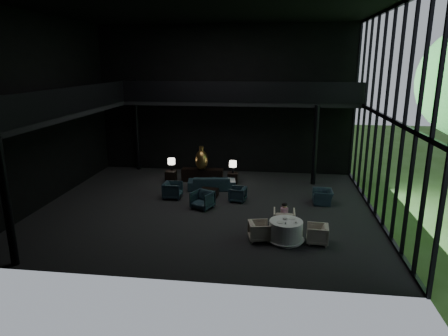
# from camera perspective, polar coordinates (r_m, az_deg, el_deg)

# --- Properties ---
(floor) EXTENTS (14.00, 12.00, 0.02)m
(floor) POSITION_cam_1_polar(r_m,az_deg,el_deg) (17.22, -2.46, -5.59)
(floor) COLOR black
(floor) RESTS_ON ground
(ceiling) EXTENTS (14.00, 12.00, 0.02)m
(ceiling) POSITION_cam_1_polar(r_m,az_deg,el_deg) (16.26, -2.79, 21.86)
(ceiling) COLOR black
(ceiling) RESTS_ON ground
(wall_back) EXTENTS (14.00, 0.04, 8.00)m
(wall_back) POSITION_cam_1_polar(r_m,az_deg,el_deg) (22.16, 0.10, 9.66)
(wall_back) COLOR black
(wall_back) RESTS_ON ground
(wall_front) EXTENTS (14.00, 0.04, 8.00)m
(wall_front) POSITION_cam_1_polar(r_m,az_deg,el_deg) (10.48, -8.29, 3.60)
(wall_front) COLOR black
(wall_front) RESTS_ON ground
(wall_left) EXTENTS (0.04, 12.00, 8.00)m
(wall_left) POSITION_cam_1_polar(r_m,az_deg,el_deg) (18.78, -24.34, 7.40)
(wall_left) COLOR black
(wall_left) RESTS_ON ground
(curtain_wall) EXTENTS (0.20, 12.00, 8.00)m
(curtain_wall) POSITION_cam_1_polar(r_m,az_deg,el_deg) (16.55, 22.01, 6.80)
(curtain_wall) COLOR black
(curtain_wall) RESTS_ON ground
(mezzanine_left) EXTENTS (2.00, 12.00, 0.25)m
(mezzanine_left) POSITION_cam_1_polar(r_m,az_deg,el_deg) (18.28, -21.65, 7.50)
(mezzanine_left) COLOR black
(mezzanine_left) RESTS_ON wall_left
(mezzanine_back) EXTENTS (12.00, 2.00, 0.25)m
(mezzanine_back) POSITION_cam_1_polar(r_m,az_deg,el_deg) (21.07, 2.48, 9.37)
(mezzanine_back) COLOR black
(mezzanine_back) RESTS_ON wall_back
(railing_left) EXTENTS (0.06, 12.00, 1.00)m
(railing_left) POSITION_cam_1_polar(r_m,az_deg,el_deg) (17.76, -18.97, 9.51)
(railing_left) COLOR black
(railing_left) RESTS_ON mezzanine_left
(railing_back) EXTENTS (12.00, 0.06, 1.00)m
(railing_back) POSITION_cam_1_polar(r_m,az_deg,el_deg) (20.02, 2.25, 10.81)
(railing_back) COLOR black
(railing_back) RESTS_ON mezzanine_back
(column_sw) EXTENTS (0.24, 0.24, 4.00)m
(column_sw) POSITION_cam_1_polar(r_m,az_deg,el_deg) (13.45, -28.64, -4.40)
(column_sw) COLOR black
(column_sw) RESTS_ON floor
(column_nw) EXTENTS (0.24, 0.24, 4.00)m
(column_nw) POSITION_cam_1_polar(r_m,az_deg,el_deg) (23.31, -12.33, 4.61)
(column_nw) COLOR black
(column_nw) RESTS_ON floor
(column_ne) EXTENTS (0.24, 0.24, 4.00)m
(column_ne) POSITION_cam_1_polar(r_m,az_deg,el_deg) (20.39, 12.88, 3.14)
(column_ne) COLOR black
(column_ne) RESTS_ON floor
(console) EXTENTS (2.14, 0.49, 0.68)m
(console) POSITION_cam_1_polar(r_m,az_deg,el_deg) (20.75, -3.11, -1.02)
(console) COLOR black
(console) RESTS_ON floor
(bronze_urn) EXTENTS (0.65, 0.65, 1.22)m
(bronze_urn) POSITION_cam_1_polar(r_m,az_deg,el_deg) (20.38, -3.23, 1.19)
(bronze_urn) COLOR #946022
(bronze_urn) RESTS_ON console
(side_table_left) EXTENTS (0.53, 0.53, 0.58)m
(side_table_left) POSITION_cam_1_polar(r_m,az_deg,el_deg) (20.86, -7.57, -1.19)
(side_table_left) COLOR black
(side_table_left) RESTS_ON floor
(table_lamp_left) EXTENTS (0.37, 0.37, 0.63)m
(table_lamp_left) POSITION_cam_1_polar(r_m,az_deg,el_deg) (20.82, -7.52, 0.88)
(table_lamp_left) COLOR black
(table_lamp_left) RESTS_ON side_table_left
(side_table_right) EXTENTS (0.49, 0.49, 0.54)m
(side_table_right) POSITION_cam_1_polar(r_m,az_deg,el_deg) (20.48, 1.27, -1.42)
(side_table_right) COLOR black
(side_table_right) RESTS_ON floor
(table_lamp_right) EXTENTS (0.37, 0.37, 0.62)m
(table_lamp_right) POSITION_cam_1_polar(r_m,az_deg,el_deg) (20.29, 1.28, 0.51)
(table_lamp_right) COLOR black
(table_lamp_right) RESTS_ON side_table_right
(sofa) EXTENTS (2.62, 1.12, 0.99)m
(sofa) POSITION_cam_1_polar(r_m,az_deg,el_deg) (19.41, -1.76, -1.66)
(sofa) COLOR #13222F
(sofa) RESTS_ON floor
(lounge_armchair_west) EXTENTS (0.79, 0.84, 0.86)m
(lounge_armchair_west) POSITION_cam_1_polar(r_m,az_deg,el_deg) (18.32, -7.34, -3.01)
(lounge_armchair_west) COLOR black
(lounge_armchair_west) RESTS_ON floor
(lounge_armchair_east) EXTENTS (0.69, 0.73, 0.66)m
(lounge_armchair_east) POSITION_cam_1_polar(r_m,az_deg,el_deg) (17.81, 1.95, -3.76)
(lounge_armchair_east) COLOR black
(lounge_armchair_east) RESTS_ON floor
(lounge_armchair_south) EXTENTS (1.11, 1.08, 0.88)m
(lounge_armchair_south) POSITION_cam_1_polar(r_m,az_deg,el_deg) (16.93, -3.09, -4.37)
(lounge_armchair_south) COLOR black
(lounge_armchair_south) RESTS_ON floor
(window_armchair) EXTENTS (0.54, 0.84, 0.73)m
(window_armchair) POSITION_cam_1_polar(r_m,az_deg,el_deg) (18.04, 13.92, -3.84)
(window_armchair) COLOR black
(window_armchair) RESTS_ON floor
(coffee_table) EXTENTS (0.90, 0.90, 0.35)m
(coffee_table) POSITION_cam_1_polar(r_m,az_deg,el_deg) (18.42, -2.25, -3.63)
(coffee_table) COLOR black
(coffee_table) RESTS_ON floor
(dining_table) EXTENTS (1.31, 1.31, 0.75)m
(dining_table) POSITION_cam_1_polar(r_m,az_deg,el_deg) (14.13, 8.81, -9.07)
(dining_table) COLOR white
(dining_table) RESTS_ON floor
(dining_chair_north) EXTENTS (0.82, 0.77, 0.85)m
(dining_chair_north) POSITION_cam_1_polar(r_m,az_deg,el_deg) (15.08, 8.58, -7.09)
(dining_chair_north) COLOR #B6A591
(dining_chair_north) RESTS_ON floor
(dining_chair_east) EXTENTS (0.66, 0.70, 0.68)m
(dining_chair_east) POSITION_cam_1_polar(r_m,az_deg,el_deg) (14.19, 13.18, -9.15)
(dining_chair_east) COLOR tan
(dining_chair_east) RESTS_ON floor
(dining_chair_west) EXTENTS (0.76, 0.79, 0.69)m
(dining_chair_west) POSITION_cam_1_polar(r_m,az_deg,el_deg) (14.12, 5.08, -8.88)
(dining_chair_west) COLOR tan
(dining_chair_west) RESTS_ON floor
(child) EXTENTS (0.28, 0.28, 0.61)m
(child) POSITION_cam_1_polar(r_m,az_deg,el_deg) (14.87, 8.62, -6.05)
(child) COLOR #F4C4DD
(child) RESTS_ON dining_chair_north
(plate_a) EXTENTS (0.29, 0.29, 0.02)m
(plate_a) POSITION_cam_1_polar(r_m,az_deg,el_deg) (13.82, 8.07, -7.67)
(plate_a) COLOR white
(plate_a) RESTS_ON dining_table
(plate_b) EXTENTS (0.26, 0.26, 0.02)m
(plate_b) POSITION_cam_1_polar(r_m,az_deg,el_deg) (14.17, 9.72, -7.14)
(plate_b) COLOR white
(plate_b) RESTS_ON dining_table
(saucer) EXTENTS (0.16, 0.16, 0.01)m
(saucer) POSITION_cam_1_polar(r_m,az_deg,el_deg) (13.82, 10.18, -7.76)
(saucer) COLOR white
(saucer) RESTS_ON dining_table
(coffee_cup) EXTENTS (0.08, 0.08, 0.05)m
(coffee_cup) POSITION_cam_1_polar(r_m,az_deg,el_deg) (13.83, 10.24, -7.60)
(coffee_cup) COLOR white
(coffee_cup) RESTS_ON saucer
(cereal_bowl) EXTENTS (0.17, 0.17, 0.08)m
(cereal_bowl) POSITION_cam_1_polar(r_m,az_deg,el_deg) (14.07, 8.71, -7.12)
(cereal_bowl) COLOR white
(cereal_bowl) RESTS_ON dining_table
(cream_pot) EXTENTS (0.07, 0.07, 0.07)m
(cream_pot) POSITION_cam_1_polar(r_m,az_deg,el_deg) (13.69, 8.78, -7.80)
(cream_pot) COLOR #99999E
(cream_pot) RESTS_ON dining_table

